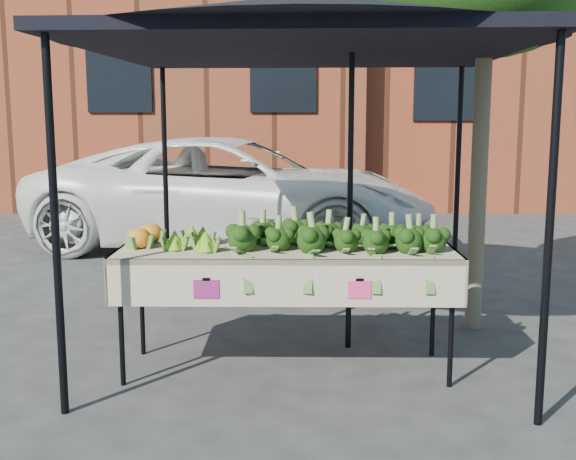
# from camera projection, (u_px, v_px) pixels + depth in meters

# --- Properties ---
(ground) EXTENTS (90.00, 90.00, 0.00)m
(ground) POSITION_uv_depth(u_px,v_px,m) (284.00, 368.00, 5.17)
(ground) COLOR #2B2B2D
(table) EXTENTS (2.43, 0.90, 0.90)m
(table) POSITION_uv_depth(u_px,v_px,m) (286.00, 310.00, 5.07)
(table) COLOR #B8A996
(table) RESTS_ON ground
(canopy) EXTENTS (3.16, 3.16, 2.74)m
(canopy) POSITION_uv_depth(u_px,v_px,m) (305.00, 175.00, 5.52)
(canopy) COLOR black
(canopy) RESTS_ON ground
(broccoli_heap) EXTENTS (1.53, 0.56, 0.24)m
(broccoli_heap) POSITION_uv_depth(u_px,v_px,m) (337.00, 231.00, 4.98)
(broccoli_heap) COLOR black
(broccoli_heap) RESTS_ON table
(romanesco_cluster) EXTENTS (0.42, 0.56, 0.19)m
(romanesco_cluster) POSITION_uv_depth(u_px,v_px,m) (195.00, 234.00, 5.05)
(romanesco_cluster) COLOR #7FA323
(romanesco_cluster) RESTS_ON table
(cauliflower_pair) EXTENTS (0.22, 0.42, 0.17)m
(cauliflower_pair) POSITION_uv_depth(u_px,v_px,m) (145.00, 234.00, 5.11)
(cauliflower_pair) COLOR orange
(cauliflower_pair) RESTS_ON table
(vehicle) EXTENTS (1.84, 2.73, 5.55)m
(vehicle) POSITION_uv_depth(u_px,v_px,m) (232.00, 46.00, 9.50)
(vehicle) COLOR white
(vehicle) RESTS_ON ground
(street_tree) EXTENTS (2.05, 2.05, 4.04)m
(street_tree) POSITION_uv_depth(u_px,v_px,m) (483.00, 93.00, 5.84)
(street_tree) COLOR #1E4C14
(street_tree) RESTS_ON ground
(building_left) EXTENTS (12.00, 8.00, 9.00)m
(building_left) POSITION_uv_depth(u_px,v_px,m) (103.00, 2.00, 16.56)
(building_left) COLOR brown
(building_left) RESTS_ON ground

